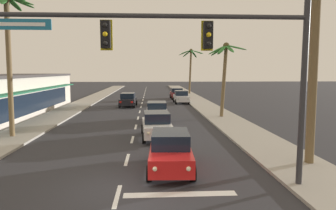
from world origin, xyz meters
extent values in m
plane|color=#2D2D33|center=(0.00, 0.00, 0.00)|extent=(220.00, 220.00, 0.00)
cube|color=#9E998E|center=(7.80, 20.00, 0.07)|extent=(3.20, 110.00, 0.14)
cube|color=#9E998E|center=(-7.80, 20.00, 0.07)|extent=(3.20, 110.00, 0.14)
cube|color=silver|center=(0.00, -0.63, 0.00)|extent=(0.16, 2.00, 0.01)
cube|color=silver|center=(0.00, 3.71, 0.00)|extent=(0.16, 2.00, 0.01)
cube|color=silver|center=(0.00, 8.05, 0.00)|extent=(0.16, 2.00, 0.01)
cube|color=silver|center=(0.00, 12.40, 0.00)|extent=(0.16, 2.00, 0.01)
cube|color=silver|center=(0.00, 16.74, 0.00)|extent=(0.16, 2.00, 0.01)
cube|color=silver|center=(0.00, 21.08, 0.00)|extent=(0.16, 2.00, 0.01)
cube|color=silver|center=(0.00, 25.42, 0.00)|extent=(0.16, 2.00, 0.01)
cube|color=silver|center=(0.00, 29.77, 0.00)|extent=(0.16, 2.00, 0.01)
cube|color=silver|center=(0.00, 34.11, 0.00)|extent=(0.16, 2.00, 0.01)
cube|color=silver|center=(0.00, 38.45, 0.00)|extent=(0.16, 2.00, 0.01)
cube|color=silver|center=(0.00, 42.79, 0.00)|extent=(0.16, 2.00, 0.01)
cube|color=silver|center=(0.00, 47.14, 0.00)|extent=(0.16, 2.00, 0.01)
cube|color=silver|center=(0.00, 51.48, 0.00)|extent=(0.16, 2.00, 0.01)
cube|color=silver|center=(0.00, 55.82, 0.00)|extent=(0.16, 2.00, 0.01)
cube|color=silver|center=(0.00, 60.16, 0.00)|extent=(0.16, 2.00, 0.01)
cube|color=silver|center=(0.00, 64.51, 0.00)|extent=(0.16, 2.00, 0.01)
cube|color=silver|center=(0.00, 68.85, 0.00)|extent=(0.16, 2.00, 0.01)
cube|color=silver|center=(2.20, -0.60, 0.00)|extent=(4.00, 0.44, 0.01)
cylinder|color=#2D2D33|center=(6.70, -0.18, 3.50)|extent=(0.22, 0.22, 7.00)
cylinder|color=#2D2D33|center=(1.43, -0.18, 6.21)|extent=(10.55, 0.16, 0.16)
cube|color=black|center=(3.19, -0.20, 5.57)|extent=(0.32, 0.26, 0.92)
sphere|color=black|center=(3.19, -0.34, 5.87)|extent=(0.17, 0.17, 0.17)
sphere|color=yellow|center=(3.19, -0.34, 5.57)|extent=(0.17, 0.17, 0.17)
sphere|color=black|center=(3.19, -0.34, 5.27)|extent=(0.17, 0.17, 0.17)
cube|color=yellow|center=(3.19, -0.04, 5.57)|extent=(0.42, 0.03, 1.04)
cube|color=black|center=(-0.33, -0.20, 5.57)|extent=(0.32, 0.26, 0.92)
sphere|color=black|center=(-0.33, -0.34, 5.87)|extent=(0.17, 0.17, 0.17)
sphere|color=yellow|center=(-0.33, -0.34, 5.57)|extent=(0.17, 0.17, 0.17)
sphere|color=black|center=(-0.33, -0.34, 5.27)|extent=(0.17, 0.17, 0.17)
cube|color=yellow|center=(-0.33, -0.04, 5.57)|extent=(0.42, 0.03, 1.04)
cube|color=#196B93|center=(-3.10, -0.18, 5.89)|extent=(1.92, 0.05, 0.36)
cube|color=white|center=(-3.10, -0.21, 5.89)|extent=(1.54, 0.01, 0.12)
cube|color=red|center=(2.03, 2.09, 0.68)|extent=(1.94, 4.37, 0.72)
cube|color=black|center=(2.04, 2.23, 1.36)|extent=(1.69, 2.27, 0.64)
cylinder|color=black|center=(2.83, 0.63, 0.32)|extent=(0.25, 0.65, 0.64)
cylinder|color=black|center=(1.11, 0.70, 0.32)|extent=(0.25, 0.65, 0.64)
cylinder|color=black|center=(2.95, 3.47, 0.32)|extent=(0.25, 0.65, 0.64)
cylinder|color=black|center=(1.23, 3.54, 0.32)|extent=(0.25, 0.65, 0.64)
sphere|color=#F9EFC6|center=(2.56, -0.11, 0.76)|extent=(0.18, 0.18, 0.18)
sphere|color=#F9EFC6|center=(1.32, -0.06, 0.76)|extent=(0.18, 0.18, 0.18)
cube|color=red|center=(2.78, 4.21, 0.78)|extent=(0.24, 0.07, 0.20)
cube|color=red|center=(1.47, 4.27, 0.78)|extent=(0.24, 0.07, 0.20)
cube|color=silver|center=(1.56, 8.46, 0.68)|extent=(1.97, 4.38, 0.72)
cube|color=black|center=(1.55, 8.61, 1.36)|extent=(1.71, 2.28, 0.64)
cylinder|color=black|center=(2.49, 7.09, 0.32)|extent=(0.25, 0.65, 0.64)
cylinder|color=black|center=(0.77, 7.00, 0.32)|extent=(0.25, 0.65, 0.64)
cylinder|color=black|center=(2.35, 9.92, 0.32)|extent=(0.25, 0.65, 0.64)
cylinder|color=black|center=(0.63, 9.84, 0.32)|extent=(0.25, 0.65, 0.64)
sphere|color=#F9EFC6|center=(2.28, 6.33, 0.76)|extent=(0.18, 0.18, 0.18)
sphere|color=#F9EFC6|center=(1.04, 6.27, 0.76)|extent=(0.18, 0.18, 0.18)
cube|color=red|center=(2.11, 10.65, 0.78)|extent=(0.24, 0.07, 0.20)
cube|color=red|center=(0.79, 10.59, 0.78)|extent=(0.24, 0.07, 0.20)
cube|color=silver|center=(1.70, 14.84, 0.68)|extent=(1.80, 4.32, 0.72)
cube|color=black|center=(1.70, 14.99, 1.36)|extent=(1.62, 2.22, 0.64)
cylinder|color=black|center=(2.55, 13.41, 0.32)|extent=(0.23, 0.64, 0.64)
cylinder|color=black|center=(0.82, 13.43, 0.32)|extent=(0.23, 0.64, 0.64)
cylinder|color=black|center=(2.58, 16.25, 0.32)|extent=(0.23, 0.64, 0.64)
cylinder|color=black|center=(0.85, 16.27, 0.32)|extent=(0.23, 0.64, 0.64)
sphere|color=#F9EFC6|center=(2.30, 12.67, 0.76)|extent=(0.18, 0.18, 0.18)
sphere|color=#F9EFC6|center=(1.06, 12.68, 0.76)|extent=(0.18, 0.18, 0.18)
cube|color=red|center=(2.38, 16.99, 0.78)|extent=(0.24, 0.06, 0.20)
cube|color=red|center=(1.06, 17.01, 0.78)|extent=(0.24, 0.06, 0.20)
cube|color=black|center=(-1.56, 25.84, 0.68)|extent=(1.91, 4.36, 0.72)
cube|color=black|center=(-1.56, 25.69, 1.36)|extent=(1.67, 2.25, 0.64)
cylinder|color=black|center=(-2.37, 27.29, 0.32)|extent=(0.24, 0.65, 0.64)
cylinder|color=black|center=(-0.65, 27.23, 0.32)|extent=(0.24, 0.65, 0.64)
cylinder|color=black|center=(-2.47, 24.46, 0.32)|extent=(0.24, 0.65, 0.64)
cylinder|color=black|center=(-0.75, 24.40, 0.32)|extent=(0.24, 0.65, 0.64)
sphere|color=#B2B2AD|center=(-2.10, 28.03, 0.76)|extent=(0.18, 0.18, 0.18)
sphere|color=#B2B2AD|center=(-0.87, 27.99, 0.76)|extent=(0.18, 0.18, 0.18)
cube|color=red|center=(-2.29, 23.71, 0.78)|extent=(0.24, 0.07, 0.20)
cube|color=red|center=(-0.97, 23.66, 0.78)|extent=(0.24, 0.07, 0.20)
cube|color=maroon|center=(5.23, 35.53, 0.68)|extent=(1.87, 4.35, 0.72)
cube|color=black|center=(5.23, 35.68, 1.36)|extent=(1.66, 2.24, 0.64)
cylinder|color=black|center=(6.13, 34.14, 0.32)|extent=(0.24, 0.65, 0.64)
cylinder|color=black|center=(4.41, 34.09, 0.32)|extent=(0.24, 0.65, 0.64)
cylinder|color=black|center=(6.05, 36.97, 0.32)|extent=(0.24, 0.65, 0.64)
cylinder|color=black|center=(4.33, 36.93, 0.32)|extent=(0.24, 0.65, 0.64)
sphere|color=#B2B2AD|center=(5.91, 33.38, 0.76)|extent=(0.18, 0.18, 0.18)
sphere|color=#B2B2AD|center=(4.67, 33.35, 0.76)|extent=(0.18, 0.18, 0.18)
cube|color=red|center=(5.83, 37.71, 0.78)|extent=(0.24, 0.07, 0.20)
cube|color=red|center=(4.51, 37.67, 0.78)|extent=(0.24, 0.07, 0.20)
cube|color=silver|center=(5.29, 29.51, 0.68)|extent=(1.85, 4.34, 0.72)
cube|color=black|center=(5.29, 29.66, 1.36)|extent=(1.64, 2.23, 0.64)
cylinder|color=black|center=(6.18, 28.11, 0.32)|extent=(0.23, 0.64, 0.64)
cylinder|color=black|center=(4.46, 28.08, 0.32)|extent=(0.23, 0.64, 0.64)
cylinder|color=black|center=(6.12, 30.95, 0.32)|extent=(0.23, 0.64, 0.64)
cylinder|color=black|center=(4.40, 30.91, 0.32)|extent=(0.23, 0.64, 0.64)
sphere|color=#B2B2AD|center=(5.95, 27.36, 0.76)|extent=(0.18, 0.18, 0.18)
sphere|color=#B2B2AD|center=(4.71, 27.33, 0.76)|extent=(0.18, 0.18, 0.18)
cube|color=red|center=(5.90, 31.69, 0.78)|extent=(0.24, 0.06, 0.20)
cube|color=red|center=(4.59, 31.66, 0.78)|extent=(0.24, 0.06, 0.20)
cylinder|color=brown|center=(-7.75, 8.95, 4.42)|extent=(0.44, 0.31, 8.84)
ellipsoid|color=#2D702D|center=(-6.87, 9.00, 8.68)|extent=(1.70, 0.52, 0.64)
ellipsoid|color=#2D702D|center=(-7.02, 9.42, 8.67)|extent=(1.60, 1.30, 0.66)
ellipsoid|color=#2D702D|center=(-7.58, 9.74, 8.63)|extent=(0.62, 1.69, 0.74)
ellipsoid|color=#2D702D|center=(-8.02, 9.72, 8.76)|extent=(1.05, 1.73, 0.48)
ellipsoid|color=#2D702D|center=(-7.49, 8.21, 8.54)|extent=(0.81, 1.64, 0.92)
cylinder|color=brown|center=(8.42, 2.33, 4.67)|extent=(0.49, 0.39, 9.34)
cylinder|color=brown|center=(7.89, 16.50, 3.27)|extent=(0.64, 0.32, 6.55)
ellipsoid|color=#2D702D|center=(8.98, 16.45, 6.44)|extent=(1.91, 0.51, 0.55)
ellipsoid|color=#2D702D|center=(8.57, 17.26, 6.39)|extent=(1.39, 1.78, 0.65)
ellipsoid|color=#2D702D|center=(7.86, 17.36, 6.28)|extent=(0.78, 1.86, 0.86)
ellipsoid|color=#2D702D|center=(7.48, 17.13, 6.21)|extent=(1.47, 1.58, 1.00)
ellipsoid|color=#2D702D|center=(7.21, 16.35, 6.23)|extent=(1.82, 0.70, 0.96)
ellipsoid|color=#2D702D|center=(7.52, 15.82, 6.23)|extent=(1.41, 1.65, 0.95)
ellipsoid|color=#2D702D|center=(8.15, 15.63, 6.27)|extent=(0.61, 1.85, 0.87)
ellipsoid|color=#2D702D|center=(8.63, 15.77, 6.42)|extent=(1.49, 1.73, 0.58)
sphere|color=#4C4223|center=(8.05, 16.50, 6.60)|extent=(0.60, 0.60, 0.60)
cylinder|color=brown|center=(8.53, 44.85, 4.02)|extent=(0.61, 0.35, 8.05)
ellipsoid|color=#236028|center=(9.84, 45.04, 7.82)|extent=(2.46, 0.79, 0.77)
ellipsoid|color=#236028|center=(9.29, 45.69, 7.50)|extent=(1.63, 1.99, 1.40)
ellipsoid|color=#236028|center=(8.76, 46.05, 7.87)|extent=(0.60, 2.47, 0.68)
ellipsoid|color=#236028|center=(7.99, 45.69, 7.54)|extent=(1.70, 1.99, 1.32)
ellipsoid|color=#236028|center=(7.53, 45.08, 7.68)|extent=(2.38, 0.87, 1.04)
ellipsoid|color=#236028|center=(7.66, 44.22, 7.77)|extent=(2.25, 1.61, 0.87)
ellipsoid|color=#236028|center=(8.65, 43.65, 7.82)|extent=(0.42, 2.43, 0.78)
ellipsoid|color=#236028|center=(9.57, 44.11, 7.75)|extent=(2.11, 1.81, 0.91)
sphere|color=#4C4223|center=(8.66, 44.85, 8.09)|extent=(0.60, 0.60, 0.60)
cube|color=#195B3D|center=(-9.29, 17.82, 2.61)|extent=(1.00, 21.73, 0.12)
cube|color=black|center=(-9.72, 17.82, 1.40)|extent=(0.06, 20.45, 1.80)
camera|label=1|loc=(1.19, -10.72, 4.34)|focal=32.08mm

